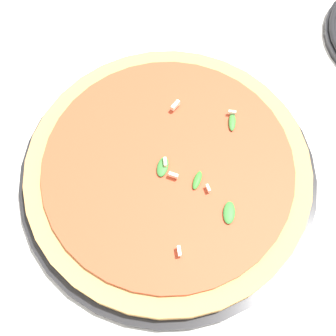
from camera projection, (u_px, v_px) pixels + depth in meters
ground_plane at (149, 203)px, 0.57m from camera, size 6.00×6.00×0.00m
pizza_arugula_main at (168, 172)px, 0.56m from camera, size 0.36×0.36×0.05m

